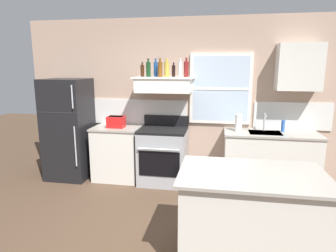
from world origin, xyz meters
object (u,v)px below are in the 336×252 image
bottle_clear_tall (180,69)px  paper_towel_roll (239,123)px  stove_range (163,155)px  bottle_brown_stout (142,71)px  bottle_balsamic_dark (174,71)px  refrigerator (69,129)px  bottle_amber_wine (160,69)px  bottle_dark_green_wine (148,69)px  kitchen_island (250,216)px  bottle_red_label_wine (186,69)px  bottle_champagne_gold_foil (167,69)px  toaster (116,122)px  dish_soap_bottle (283,126)px  bottle_blue_liqueur (156,69)px

bottle_clear_tall → paper_towel_roll: bottle_clear_tall is taller
stove_range → paper_towel_roll: paper_towel_roll is taller
bottle_brown_stout → bottle_balsamic_dark: bottle_brown_stout is taller
refrigerator → bottle_amber_wine: 1.89m
bottle_dark_green_wine → kitchen_island: 2.78m
bottle_amber_wine → bottle_red_label_wine: bottle_red_label_wine is taller
kitchen_island → bottle_red_label_wine: bearing=114.4°
refrigerator → bottle_red_label_wine: bottle_red_label_wine is taller
bottle_dark_green_wine → kitchen_island: (1.48, -1.89, -1.41)m
bottle_amber_wine → bottle_champagne_gold_foil: (0.10, 0.02, -0.00)m
bottle_brown_stout → bottle_clear_tall: (0.62, 0.01, 0.03)m
stove_range → toaster: bearing=-179.1°
bottle_brown_stout → dish_soap_bottle: (2.24, 0.04, -0.84)m
bottle_amber_wine → kitchen_island: (1.28, -1.86, -1.41)m
bottle_brown_stout → bottle_amber_wine: bearing=-10.2°
bottle_clear_tall → toaster: bearing=-173.4°
dish_soap_bottle → refrigerator: bearing=-177.4°
bottle_brown_stout → bottle_balsamic_dark: size_ratio=1.03×
bottle_dark_green_wine → bottle_champagne_gold_foil: bottle_dark_green_wine is taller
bottle_red_label_wine → paper_towel_roll: 1.18m
bottle_balsamic_dark → bottle_amber_wine: bearing=-157.0°
bottle_balsamic_dark → kitchen_island: (1.07, -1.95, -1.38)m
bottle_red_label_wine → bottle_brown_stout: bearing=179.4°
bottle_champagne_gold_foil → paper_towel_roll: 1.41m
bottle_amber_wine → toaster: bearing=-175.4°
bottle_blue_liqueur → bottle_balsamic_dark: bearing=-3.7°
refrigerator → bottle_amber_wine: (1.60, 0.07, 1.01)m
toaster → dish_soap_bottle: 2.68m
stove_range → bottle_brown_stout: 1.43m
toaster → bottle_clear_tall: bearing=6.6°
bottle_amber_wine → stove_range: bearing=-42.2°
bottle_amber_wine → bottle_balsamic_dark: bearing=23.0°
refrigerator → bottle_brown_stout: 1.63m
refrigerator → bottle_amber_wine: bearing=2.5°
bottle_red_label_wine → dish_soap_bottle: bearing=1.6°
toaster → bottle_champagne_gold_foil: bearing=5.0°
bottle_dark_green_wine → dish_soap_bottle: (2.13, 0.06, -0.87)m
stove_range → bottle_champagne_gold_foil: 1.40m
stove_range → bottle_red_label_wine: (0.36, 0.09, 1.41)m
stove_range → kitchen_island: 2.19m
bottle_blue_liqueur → bottle_red_label_wine: 0.51m
bottle_dark_green_wine → kitchen_island: bottle_dark_green_wine is taller
bottle_red_label_wine → bottle_balsamic_dark: bearing=169.5°
refrigerator → bottle_clear_tall: bottle_clear_tall is taller
bottle_brown_stout → dish_soap_bottle: bottle_brown_stout is taller
bottle_brown_stout → bottle_dark_green_wine: bottle_dark_green_wine is taller
refrigerator → bottle_champagne_gold_foil: (1.70, 0.08, 1.01)m
bottle_dark_green_wine → bottle_amber_wine: same height
bottle_brown_stout → paper_towel_roll: size_ratio=0.87×
stove_range → bottle_red_label_wine: size_ratio=3.62×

